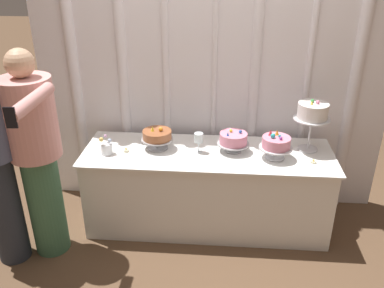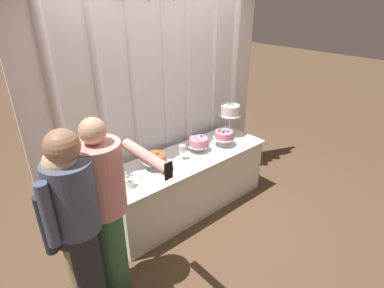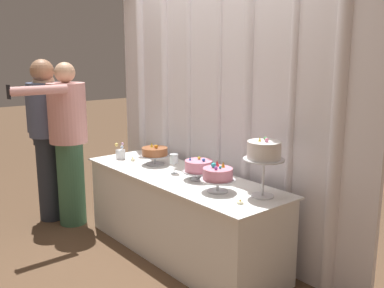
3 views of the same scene
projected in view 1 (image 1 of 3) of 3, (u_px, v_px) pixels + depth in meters
ground_plane at (206, 229)px, 3.63m from camera, size 24.00×24.00×0.00m
draped_curtain at (210, 51)px, 3.47m from camera, size 3.13×0.15×2.85m
cake_table at (207, 189)px, 3.56m from camera, size 2.10×0.69×0.72m
cake_display_leftmost at (157, 136)px, 3.42m from camera, size 0.27×0.27×0.21m
cake_display_midleft at (233, 139)px, 3.38m from camera, size 0.27×0.27×0.20m
cake_display_midright at (276, 143)px, 3.25m from camera, size 0.27×0.27×0.23m
cake_display_rightmost at (312, 113)px, 3.31m from camera, size 0.30×0.30×0.45m
wine_glass at (199, 138)px, 3.35m from camera, size 0.08×0.08×0.17m
flower_vase at (106, 148)px, 3.35m from camera, size 0.10×0.10×0.16m
tealight_far_left at (126, 151)px, 3.41m from camera, size 0.04×0.04×0.04m
tealight_near_left at (313, 162)px, 3.23m from camera, size 0.05×0.05×0.03m
guest_girl_blue_dress at (36, 151)px, 3.01m from camera, size 0.51×0.87×1.67m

